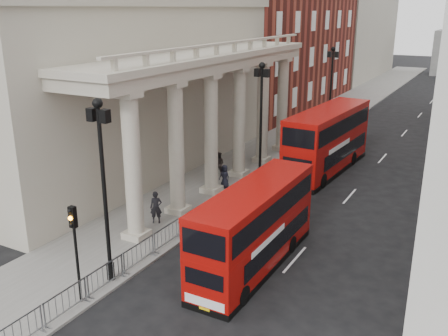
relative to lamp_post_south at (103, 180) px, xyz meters
The scene contains 16 objects.
ground 6.36m from the lamp_post_south, 81.47° to the right, with size 260.00×260.00×0.00m, color black.
sidewalk_west 26.56m from the lamp_post_south, 95.27° to the left, with size 6.00×140.00×0.12m, color slate.
kerb 26.45m from the lamp_post_south, 88.79° to the left, with size 0.20×140.00×0.14m, color slate.
portico_building 17.18m from the lamp_post_south, 125.27° to the left, with size 9.00×28.00×12.00m, color #A9A18D.
brick_building 45.51m from the lamp_post_south, 102.68° to the left, with size 9.00×32.00×22.00m, color maroon.
west_building_far 76.81m from the lamp_post_south, 97.42° to the left, with size 9.00×30.00×20.00m, color #A9A18D.
lamp_post_south is the anchor object (origin of this frame).
lamp_post_mid 16.00m from the lamp_post_south, 90.00° to the left, with size 1.05×0.44×8.32m.
lamp_post_north 32.00m from the lamp_post_south, 90.00° to the left, with size 1.05×0.44×8.32m.
traffic_light 2.71m from the lamp_post_south, 87.16° to the right, with size 0.28×0.33×4.30m.
crowd_barriers 4.60m from the lamp_post_south, 81.98° to the right, with size 0.50×18.75×1.10m.
bus_near 7.33m from the lamp_post_south, 41.26° to the left, with size 2.30×9.37×4.04m.
bus_far 20.99m from the lamp_post_south, 80.37° to the left, with size 3.33×11.22×4.78m.
pedestrian_a 7.48m from the lamp_post_south, 107.46° to the left, with size 0.68×0.45×1.87m, color black.
pedestrian_b 16.08m from the lamp_post_south, 101.09° to the left, with size 0.86×0.67×1.76m, color #2A2422.
pedestrian_c 13.85m from the lamp_post_south, 95.87° to the left, with size 0.79×0.51×1.61m, color black.
Camera 1 is at (13.64, -11.12, 11.92)m, focal length 40.00 mm.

